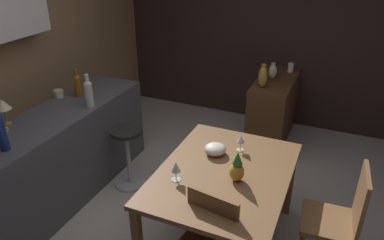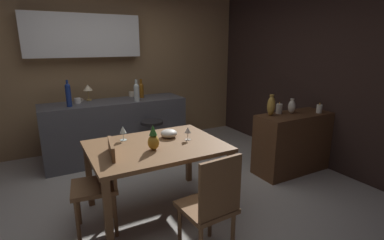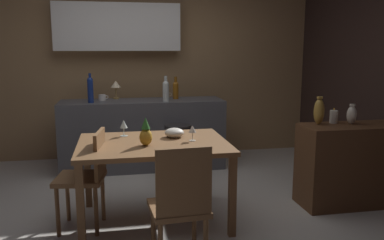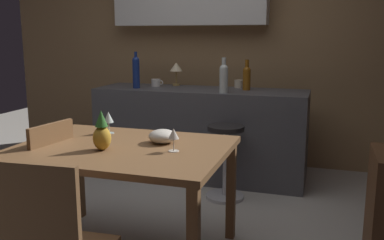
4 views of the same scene
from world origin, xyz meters
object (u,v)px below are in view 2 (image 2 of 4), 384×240
object	(u,v)px
chair_near_window	(101,182)
vase_brass	(271,106)
fruit_bowl	(169,133)
vase_ceramic_ivory	(292,107)
chair_by_doorway	(211,204)
wine_bottle_cobalt	(68,94)
wine_glass_right	(123,130)
cup_white	(78,101)
sideboard_cabinet	(293,143)
pineapple_centerpiece	(153,139)
bar_stool	(152,141)
dining_table	(156,152)
counter_lamp	(88,88)
pillar_candle_tall	(319,109)
wine_bottle_clear	(137,91)
wine_bottle_amber	(141,89)
cup_cream	(132,94)
pillar_candle_short	(279,109)
wine_glass_left	(188,131)

from	to	relation	value
chair_near_window	vase_brass	size ratio (longest dim) A/B	3.13
fruit_bowl	vase_ceramic_ivory	world-z (taller)	vase_ceramic_ivory
chair_by_doorway	wine_bottle_cobalt	distance (m)	2.64
wine_glass_right	wine_bottle_cobalt	xyz separation A→B (m)	(-0.37, 1.28, 0.22)
fruit_bowl	cup_white	xyz separation A→B (m)	(-0.70, 1.62, 0.15)
sideboard_cabinet	pineapple_centerpiece	distance (m)	2.15
cup_white	wine_bottle_cobalt	bearing A→B (deg)	-124.04
bar_stool	cup_white	world-z (taller)	cup_white
pineapple_centerpiece	dining_table	bearing A→B (deg)	58.45
counter_lamp	pillar_candle_tall	distance (m)	3.33
pineapple_centerpiece	wine_bottle_clear	distance (m)	1.66
chair_near_window	bar_stool	xyz separation A→B (m)	(0.98, 1.23, -0.14)
bar_stool	vase_brass	bearing A→B (deg)	-40.06
sideboard_cabinet	pillar_candle_tall	bearing A→B (deg)	-18.93
chair_near_window	vase_ceramic_ivory	world-z (taller)	vase_ceramic_ivory
wine_bottle_amber	vase_brass	xyz separation A→B (m)	(1.19, -1.64, -0.08)
cup_cream	chair_near_window	bearing A→B (deg)	-115.32
pineapple_centerpiece	wine_bottle_cobalt	xyz separation A→B (m)	(-0.55, 1.70, 0.23)
dining_table	pillar_candle_tall	xyz separation A→B (m)	(2.34, -0.09, 0.22)
cup_white	pillar_candle_short	bearing A→B (deg)	-34.88
pillar_candle_short	wine_bottle_cobalt	bearing A→B (deg)	149.88
fruit_bowl	counter_lamp	bearing A→B (deg)	106.72
bar_stool	vase_ceramic_ivory	xyz separation A→B (m)	(1.59, -1.10, 0.56)
wine_bottle_amber	vase_brass	world-z (taller)	wine_bottle_amber
chair_by_doorway	wine_bottle_cobalt	bearing A→B (deg)	106.42
vase_brass	wine_glass_left	bearing A→B (deg)	-174.01
dining_table	cup_cream	world-z (taller)	cup_cream
wine_bottle_amber	wine_bottle_clear	bearing A→B (deg)	-121.36
sideboard_cabinet	pillar_candle_short	size ratio (longest dim) A/B	7.05
pillar_candle_tall	vase_brass	distance (m)	0.72
cup_white	fruit_bowl	bearing A→B (deg)	-66.50
dining_table	wine_bottle_cobalt	world-z (taller)	wine_bottle_cobalt
sideboard_cabinet	vase_brass	distance (m)	0.66
wine_bottle_clear	vase_ceramic_ivory	bearing A→B (deg)	-40.03
dining_table	wine_bottle_clear	distance (m)	1.57
fruit_bowl	wine_bottle_clear	bearing A→B (deg)	86.23
pillar_candle_short	vase_ceramic_ivory	world-z (taller)	vase_ceramic_ivory
pillar_candle_short	vase_ceramic_ivory	distance (m)	0.17
pineapple_centerpiece	vase_ceramic_ivory	world-z (taller)	vase_ceramic_ivory
cup_white	cup_cream	bearing A→B (deg)	10.03
fruit_bowl	counter_lamp	distance (m)	1.86
vase_ceramic_ivory	vase_brass	distance (m)	0.34
chair_by_doorway	wine_glass_right	bearing A→B (deg)	106.73
wine_glass_left	wine_glass_right	bearing A→B (deg)	152.35
cup_white	wine_bottle_amber	bearing A→B (deg)	-1.05
wine_bottle_clear	pillar_candle_tall	bearing A→B (deg)	-37.67
sideboard_cabinet	vase_ceramic_ivory	distance (m)	0.51
wine_bottle_clear	wine_glass_left	bearing A→B (deg)	-88.00
dining_table	bar_stool	world-z (taller)	dining_table
chair_near_window	bar_stool	world-z (taller)	chair_near_window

